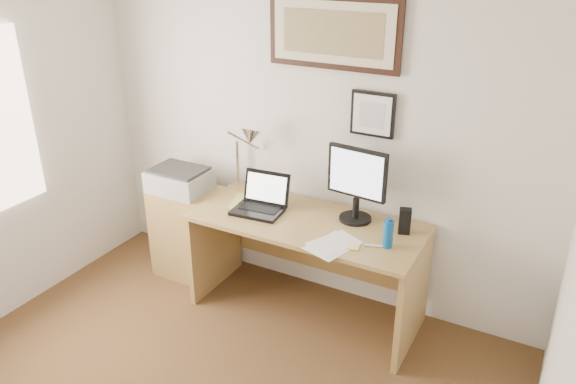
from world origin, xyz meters
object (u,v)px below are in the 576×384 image
Objects in this scene: side_cabinet at (189,231)px; desk at (312,245)px; lcd_monitor at (357,181)px; printer at (179,180)px; water_bottle at (388,234)px; laptop at (261,203)px; book at (232,202)px.

side_cabinet is 0.46× the size of desk.
lcd_monitor is 1.18× the size of printer.
printer is (-1.10, -0.06, 0.30)m from desk.
laptop is at bearing 175.56° from water_bottle.
lcd_monitor is at bearing 4.52° from side_cabinet.
water_bottle is 0.41× the size of printer.
laptop is 0.70m from lcd_monitor.
laptop reaches higher than book.
desk is (0.60, 0.10, -0.25)m from book.
desk is 4.43× the size of laptop.
desk is (1.07, 0.04, 0.15)m from side_cabinet.
water_bottle reaches higher than printer.
water_bottle is 0.11× the size of desk.
printer is (-0.03, -0.02, 0.45)m from side_cabinet.
water_bottle is 0.50× the size of laptop.
desk is at bearing 15.07° from laptop.
printer is at bearing -146.29° from side_cabinet.
book is 0.54× the size of lcd_monitor.
side_cabinet is 0.46m from printer.
side_cabinet is 1.74m from water_bottle.
water_bottle is 0.64× the size of book.
lcd_monitor reaches higher than desk.
book is 0.78× the size of laptop.
water_bottle is 0.35× the size of lcd_monitor.
desk is at bearing 9.18° from book.
side_cabinet is 0.84m from laptop.
printer is (-0.75, 0.04, 0.01)m from laptop.
water_bottle is at bearing -4.63° from side_cabinet.
printer is (-0.51, 0.04, 0.06)m from book.
book is at bearing -7.41° from side_cabinet.
laptop is 0.70× the size of lcd_monitor.
desk is 0.60m from lcd_monitor.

